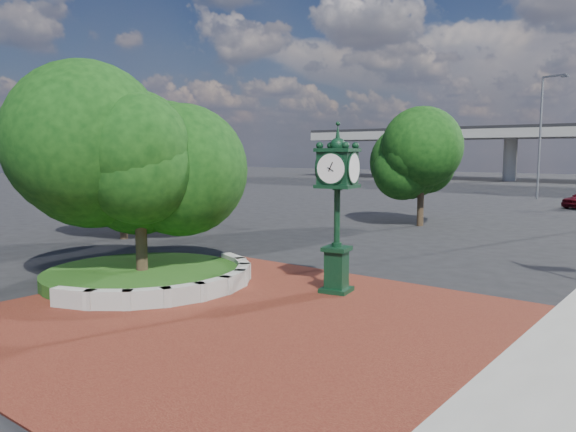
# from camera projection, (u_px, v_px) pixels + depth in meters

# --- Properties ---
(ground) EXTENTS (200.00, 200.00, 0.00)m
(ground) POSITION_uv_depth(u_px,v_px,m) (262.00, 310.00, 14.68)
(ground) COLOR black
(ground) RESTS_ON ground
(plaza) EXTENTS (12.00, 12.00, 0.04)m
(plaza) POSITION_uv_depth(u_px,v_px,m) (235.00, 318.00, 13.90)
(plaza) COLOR maroon
(plaza) RESTS_ON ground
(planter_wall) EXTENTS (2.96, 6.77, 0.54)m
(planter_wall) POSITION_uv_depth(u_px,v_px,m) (191.00, 284.00, 16.32)
(planter_wall) COLOR #9E9B93
(planter_wall) RESTS_ON ground
(grass_bed) EXTENTS (6.10, 6.10, 0.40)m
(grass_bed) POSITION_uv_depth(u_px,v_px,m) (142.00, 276.00, 17.74)
(grass_bed) COLOR #164212
(grass_bed) RESTS_ON ground
(tree_planter) EXTENTS (5.20, 5.20, 6.33)m
(tree_planter) POSITION_uv_depth(u_px,v_px,m) (139.00, 164.00, 17.33)
(tree_planter) COLOR #38281C
(tree_planter) RESTS_ON ground
(tree_northwest) EXTENTS (5.60, 5.60, 6.93)m
(tree_northwest) POSITION_uv_depth(u_px,v_px,m) (121.00, 151.00, 26.11)
(tree_northwest) COLOR #38281C
(tree_northwest) RESTS_ON ground
(tree_street) EXTENTS (4.40, 4.40, 5.45)m
(tree_street) POSITION_uv_depth(u_px,v_px,m) (421.00, 167.00, 30.80)
(tree_street) COLOR #38281C
(tree_street) RESTS_ON ground
(post_clock) EXTENTS (1.17, 1.17, 4.88)m
(post_clock) POSITION_uv_depth(u_px,v_px,m) (337.00, 202.00, 16.09)
(post_clock) COLOR black
(post_clock) RESTS_ON ground
(street_lamp_far) EXTENTS (2.26, 0.96, 10.42)m
(street_lamp_far) POSITION_uv_depth(u_px,v_px,m) (543.00, 128.00, 47.67)
(street_lamp_far) COLOR slate
(street_lamp_far) RESTS_ON ground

